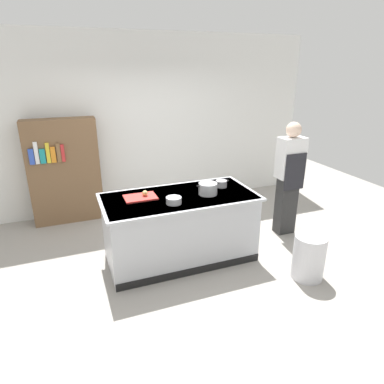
% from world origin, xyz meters
% --- Properties ---
extents(ground_plane, '(10.00, 10.00, 0.00)m').
position_xyz_m(ground_plane, '(0.00, 0.00, 0.00)').
color(ground_plane, '#9E9991').
extents(back_wall, '(6.40, 0.12, 3.00)m').
position_xyz_m(back_wall, '(0.00, 2.10, 1.50)').
color(back_wall, white).
rests_on(back_wall, ground_plane).
extents(counter_island, '(1.98, 0.98, 0.90)m').
position_xyz_m(counter_island, '(0.00, -0.00, 0.47)').
color(counter_island, '#B7BABF').
rests_on(counter_island, ground_plane).
extents(cutting_board, '(0.40, 0.28, 0.02)m').
position_xyz_m(cutting_board, '(-0.48, 0.11, 0.91)').
color(cutting_board, red).
rests_on(cutting_board, counter_island).
extents(onion, '(0.07, 0.07, 0.07)m').
position_xyz_m(onion, '(-0.42, 0.12, 0.96)').
color(onion, tan).
rests_on(onion, cutting_board).
extents(stock_pot, '(0.31, 0.24, 0.15)m').
position_xyz_m(stock_pot, '(0.36, -0.07, 0.98)').
color(stock_pot, '#B7BABF').
rests_on(stock_pot, counter_island).
extents(sauce_pan, '(0.22, 0.15, 0.09)m').
position_xyz_m(sauce_pan, '(0.65, 0.12, 0.95)').
color(sauce_pan, '#99999E').
rests_on(sauce_pan, counter_island).
extents(mixing_bowl, '(0.19, 0.19, 0.08)m').
position_xyz_m(mixing_bowl, '(-0.15, -0.21, 0.94)').
color(mixing_bowl, '#B7BABF').
rests_on(mixing_bowl, counter_island).
extents(trash_bin, '(0.38, 0.38, 0.56)m').
position_xyz_m(trash_bin, '(1.31, -1.00, 0.28)').
color(trash_bin, silver).
rests_on(trash_bin, ground_plane).
extents(person_chef, '(0.38, 0.25, 1.72)m').
position_xyz_m(person_chef, '(1.77, 0.13, 0.91)').
color(person_chef, '#2E2E2E').
rests_on(person_chef, ground_plane).
extents(bookshelf, '(1.10, 0.31, 1.70)m').
position_xyz_m(bookshelf, '(-1.34, 1.80, 0.85)').
color(bookshelf, brown).
rests_on(bookshelf, ground_plane).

